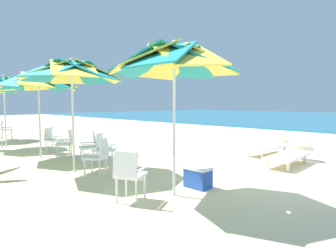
{
  "coord_description": "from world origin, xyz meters",
  "views": [
    {
      "loc": [
        2.66,
        -6.53,
        1.64
      ],
      "look_at": [
        -3.43,
        -0.38,
        1.0
      ],
      "focal_mm": 30.01,
      "sensor_mm": 36.0,
      "label": 1
    }
  ],
  "objects_px": {
    "plastic_chair_5": "(66,142)",
    "plastic_chair_1": "(98,155)",
    "sun_lounger_2": "(270,146)",
    "beach_umbrella_3": "(4,84)",
    "sun_lounger_1": "(290,154)",
    "beach_umbrella_2": "(38,82)",
    "cooler_box": "(198,177)",
    "beach_umbrella_0": "(174,61)",
    "plastic_chair_2": "(91,145)",
    "beach_umbrella_1": "(72,72)",
    "plastic_chair_4": "(52,138)",
    "plastic_chair_9": "(5,128)",
    "plastic_chair_3": "(105,147)",
    "plastic_chair_0": "(129,173)"
  },
  "relations": [
    {
      "from": "beach_umbrella_0",
      "to": "plastic_chair_9",
      "type": "distance_m",
      "value": 11.01
    },
    {
      "from": "beach_umbrella_2",
      "to": "cooler_box",
      "type": "distance_m",
      "value": 5.81
    },
    {
      "from": "beach_umbrella_0",
      "to": "cooler_box",
      "type": "distance_m",
      "value": 2.27
    },
    {
      "from": "sun_lounger_1",
      "to": "sun_lounger_2",
      "type": "distance_m",
      "value": 1.52
    },
    {
      "from": "plastic_chair_5",
      "to": "sun_lounger_2",
      "type": "bearing_deg",
      "value": 51.36
    },
    {
      "from": "plastic_chair_3",
      "to": "beach_umbrella_3",
      "type": "relative_size",
      "value": 0.32
    },
    {
      "from": "plastic_chair_0",
      "to": "beach_umbrella_1",
      "type": "bearing_deg",
      "value": 172.21
    },
    {
      "from": "beach_umbrella_2",
      "to": "cooler_box",
      "type": "xyz_separation_m",
      "value": [
        5.34,
        0.95,
        -2.08
      ]
    },
    {
      "from": "plastic_chair_2",
      "to": "plastic_chair_5",
      "type": "bearing_deg",
      "value": -170.83
    },
    {
      "from": "plastic_chair_5",
      "to": "cooler_box",
      "type": "height_order",
      "value": "plastic_chair_5"
    },
    {
      "from": "plastic_chair_1",
      "to": "plastic_chair_0",
      "type": "bearing_deg",
      "value": -15.66
    },
    {
      "from": "plastic_chair_0",
      "to": "plastic_chair_3",
      "type": "relative_size",
      "value": 1.0
    },
    {
      "from": "beach_umbrella_0",
      "to": "beach_umbrella_3",
      "type": "height_order",
      "value": "beach_umbrella_0"
    },
    {
      "from": "beach_umbrella_1",
      "to": "cooler_box",
      "type": "xyz_separation_m",
      "value": [
        2.95,
        1.07,
        -2.17
      ]
    },
    {
      "from": "beach_umbrella_0",
      "to": "plastic_chair_9",
      "type": "bearing_deg",
      "value": 178.65
    },
    {
      "from": "plastic_chair_0",
      "to": "plastic_chair_5",
      "type": "bearing_deg",
      "value": 167.53
    },
    {
      "from": "sun_lounger_2",
      "to": "beach_umbrella_3",
      "type": "bearing_deg",
      "value": -142.91
    },
    {
      "from": "plastic_chair_1",
      "to": "sun_lounger_1",
      "type": "xyz_separation_m",
      "value": [
        2.52,
        4.31,
        -0.22
      ]
    },
    {
      "from": "plastic_chair_3",
      "to": "plastic_chair_1",
      "type": "bearing_deg",
      "value": -39.41
    },
    {
      "from": "beach_umbrella_0",
      "to": "beach_umbrella_1",
      "type": "xyz_separation_m",
      "value": [
        -2.94,
        -0.41,
        0.01
      ]
    },
    {
      "from": "beach_umbrella_0",
      "to": "plastic_chair_1",
      "type": "height_order",
      "value": "beach_umbrella_0"
    },
    {
      "from": "sun_lounger_1",
      "to": "beach_umbrella_1",
      "type": "bearing_deg",
      "value": -127.55
    },
    {
      "from": "beach_umbrella_1",
      "to": "plastic_chair_4",
      "type": "distance_m",
      "value": 3.41
    },
    {
      "from": "plastic_chair_5",
      "to": "beach_umbrella_1",
      "type": "bearing_deg",
      "value": -19.8
    },
    {
      "from": "beach_umbrella_3",
      "to": "beach_umbrella_1",
      "type": "bearing_deg",
      "value": 0.91
    },
    {
      "from": "plastic_chair_1",
      "to": "sun_lounger_2",
      "type": "height_order",
      "value": "plastic_chair_1"
    },
    {
      "from": "plastic_chair_1",
      "to": "plastic_chair_2",
      "type": "distance_m",
      "value": 1.54
    },
    {
      "from": "sun_lounger_1",
      "to": "plastic_chair_1",
      "type": "bearing_deg",
      "value": -120.29
    },
    {
      "from": "beach_umbrella_0",
      "to": "plastic_chair_3",
      "type": "xyz_separation_m",
      "value": [
        -2.91,
        0.43,
        -1.87
      ]
    },
    {
      "from": "sun_lounger_1",
      "to": "cooler_box",
      "type": "height_order",
      "value": "sun_lounger_1"
    },
    {
      "from": "beach_umbrella_1",
      "to": "plastic_chair_0",
      "type": "bearing_deg",
      "value": -7.79
    },
    {
      "from": "plastic_chair_1",
      "to": "sun_lounger_1",
      "type": "bearing_deg",
      "value": 59.71
    },
    {
      "from": "beach_umbrella_0",
      "to": "plastic_chair_3",
      "type": "relative_size",
      "value": 3.15
    },
    {
      "from": "beach_umbrella_0",
      "to": "sun_lounger_2",
      "type": "relative_size",
      "value": 1.24
    },
    {
      "from": "plastic_chair_4",
      "to": "plastic_chair_9",
      "type": "relative_size",
      "value": 1.0
    },
    {
      "from": "plastic_chair_0",
      "to": "plastic_chair_5",
      "type": "distance_m",
      "value": 4.36
    },
    {
      "from": "cooler_box",
      "to": "plastic_chair_0",
      "type": "bearing_deg",
      "value": -102.06
    },
    {
      "from": "plastic_chair_3",
      "to": "plastic_chair_4",
      "type": "relative_size",
      "value": 1.0
    },
    {
      "from": "beach_umbrella_0",
      "to": "plastic_chair_9",
      "type": "relative_size",
      "value": 3.15
    },
    {
      "from": "plastic_chair_2",
      "to": "plastic_chair_5",
      "type": "height_order",
      "value": "same"
    },
    {
      "from": "plastic_chair_0",
      "to": "beach_umbrella_1",
      "type": "relative_size",
      "value": 0.32
    },
    {
      "from": "plastic_chair_1",
      "to": "plastic_chair_2",
      "type": "xyz_separation_m",
      "value": [
        -1.41,
        0.63,
        0.0
      ]
    },
    {
      "from": "plastic_chair_4",
      "to": "sun_lounger_1",
      "type": "distance_m",
      "value": 7.25
    },
    {
      "from": "plastic_chair_2",
      "to": "plastic_chair_5",
      "type": "xyz_separation_m",
      "value": [
        -1.09,
        -0.18,
        0.0
      ]
    },
    {
      "from": "plastic_chair_9",
      "to": "sun_lounger_1",
      "type": "relative_size",
      "value": 0.4
    },
    {
      "from": "plastic_chair_9",
      "to": "cooler_box",
      "type": "xyz_separation_m",
      "value": [
        10.86,
        0.41,
        -0.3
      ]
    },
    {
      "from": "beach_umbrella_1",
      "to": "plastic_chair_2",
      "type": "xyz_separation_m",
      "value": [
        -0.52,
        0.76,
        -1.88
      ]
    },
    {
      "from": "plastic_chair_9",
      "to": "plastic_chair_1",
      "type": "bearing_deg",
      "value": -3.47
    },
    {
      "from": "plastic_chair_5",
      "to": "plastic_chair_1",
      "type": "bearing_deg",
      "value": -10.19
    },
    {
      "from": "plastic_chair_0",
      "to": "cooler_box",
      "type": "distance_m",
      "value": 1.5
    }
  ]
}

